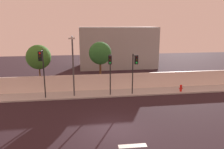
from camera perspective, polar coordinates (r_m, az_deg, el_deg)
ground_plane at (r=16.50m, az=0.34°, el=-13.96°), size 80.00×80.00×0.00m
sidewalk at (r=24.02m, az=-2.68°, el=-4.99°), size 36.00×2.40×0.15m
perimeter_wall at (r=24.97m, az=-3.01°, el=-1.95°), size 36.00×0.18×1.80m
traffic_light_left at (r=22.51m, az=5.89°, el=2.27°), size 0.35×1.44×4.32m
traffic_light_center at (r=22.13m, az=-0.49°, el=2.18°), size 0.40×1.24×4.35m
traffic_light_right at (r=21.85m, az=-17.67°, el=2.56°), size 0.34×1.85×4.93m
street_lamp_curbside at (r=22.33m, az=-10.07°, el=3.41°), size 0.60×1.86×6.19m
fire_hydrant at (r=25.63m, az=17.40°, el=-3.30°), size 0.44×0.26×0.75m
roadside_tree_leftmost at (r=25.94m, az=-18.46°, el=4.29°), size 2.74×2.74×5.23m
roadside_tree_midleft at (r=25.62m, az=-3.08°, el=5.49°), size 2.63×2.63×5.49m
low_building_distant at (r=38.81m, az=1.40°, el=7.05°), size 13.12×6.00×6.96m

